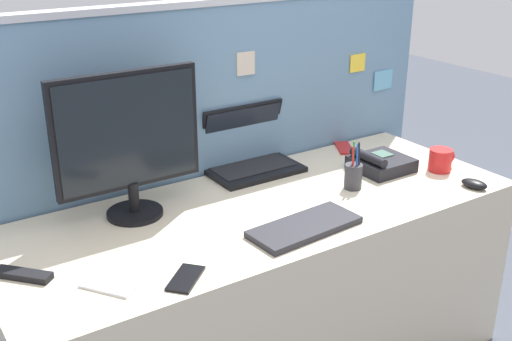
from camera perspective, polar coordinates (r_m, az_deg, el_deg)
The scene contains 13 objects.
desk at distance 2.38m, azimuth 0.67°, elevation -11.16°, with size 1.87×0.72×0.72m, color beige.
cubicle_divider at distance 2.52m, azimuth -4.38°, elevation -0.48°, with size 2.11×0.08×1.39m.
desktop_monitor at distance 2.08m, azimuth -11.57°, elevation 2.89°, with size 0.50×0.19×0.50m.
laptop at distance 2.51m, azimuth -0.79°, elevation 1.60°, with size 0.36×0.26×0.26m.
desk_phone at distance 2.55m, azimuth 11.23°, elevation 0.67°, with size 0.21×0.20×0.09m.
keyboard_main at distance 2.04m, azimuth 4.45°, elevation -5.14°, with size 0.38×0.16×0.02m, color #232328.
computer_mouse_right_hand at distance 2.48m, azimuth 19.24°, elevation -1.16°, with size 0.06×0.10×0.03m, color black.
pen_cup at distance 2.35m, azimuth 8.85°, elevation -0.46°, with size 0.07×0.07×0.18m.
cell_phone_red_case at distance 2.77m, azimuth 8.04°, elevation 2.05°, with size 0.06×0.15×0.01m, color #B22323.
cell_phone_white_slab at distance 1.79m, azimuth -13.30°, elevation -10.21°, with size 0.06×0.16×0.01m, color silver.
cell_phone_black_slab at distance 1.79m, azimuth -6.42°, elevation -9.73°, with size 0.07×0.14×0.01m, color black.
tv_remote at distance 1.90m, azimuth -20.44°, elevation -8.87°, with size 0.04×0.17×0.02m, color black.
coffee_mug at distance 2.60m, azimuth 16.45°, elevation 0.93°, with size 0.13×0.09×0.09m.
Camera 1 is at (-1.11, -1.65, 1.67)m, focal length 43.96 mm.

